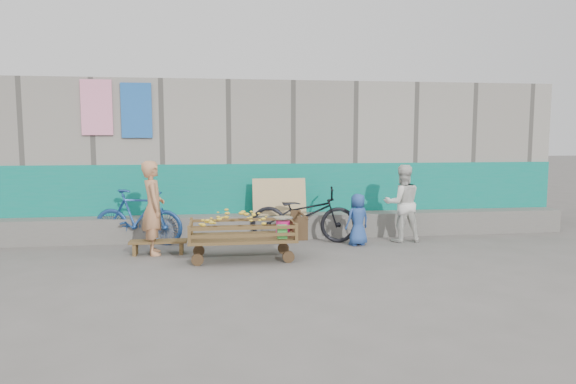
{
  "coord_description": "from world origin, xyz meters",
  "views": [
    {
      "loc": [
        -0.86,
        -7.24,
        1.93
      ],
      "look_at": [
        0.32,
        1.2,
        1.0
      ],
      "focal_mm": 32.0,
      "sensor_mm": 36.0,
      "label": 1
    }
  ],
  "objects": [
    {
      "name": "ground",
      "position": [
        0.0,
        0.0,
        0.0
      ],
      "size": [
        80.0,
        80.0,
        0.0
      ],
      "primitive_type": "plane",
      "color": "#5B5752",
      "rests_on": "ground"
    },
    {
      "name": "banana_cart",
      "position": [
        -0.51,
        0.68,
        0.52
      ],
      "size": [
        1.81,
        0.83,
        0.77
      ],
      "color": "brown",
      "rests_on": "ground"
    },
    {
      "name": "bicycle_blue",
      "position": [
        -2.26,
        2.05,
        0.5
      ],
      "size": [
        1.71,
        0.92,
        0.99
      ],
      "primitive_type": "imported",
      "rotation": [
        0.0,
        0.0,
        1.28
      ],
      "color": "navy",
      "rests_on": "ground"
    },
    {
      "name": "vendor_man",
      "position": [
        -1.89,
        1.26,
        0.77
      ],
      "size": [
        0.48,
        0.63,
        1.54
      ],
      "primitive_type": "imported",
      "rotation": [
        0.0,
        0.0,
        1.79
      ],
      "color": "tan",
      "rests_on": "ground"
    },
    {
      "name": "building_wall",
      "position": [
        -0.0,
        4.05,
        1.47
      ],
      "size": [
        12.0,
        3.5,
        3.0
      ],
      "color": "gray",
      "rests_on": "ground"
    },
    {
      "name": "child",
      "position": [
        1.61,
        1.47,
        0.46
      ],
      "size": [
        0.52,
        0.42,
        0.92
      ],
      "primitive_type": "imported",
      "rotation": [
        0.0,
        0.0,
        3.46
      ],
      "color": "#26478D",
      "rests_on": "ground"
    },
    {
      "name": "bicycle_dark",
      "position": [
        0.7,
        1.87,
        0.5
      ],
      "size": [
        2.01,
        1.03,
        1.01
      ],
      "primitive_type": "imported",
      "rotation": [
        0.0,
        0.0,
        1.38
      ],
      "color": "black",
      "rests_on": "ground"
    },
    {
      "name": "woman",
      "position": [
        2.5,
        1.68,
        0.71
      ],
      "size": [
        0.7,
        0.55,
        1.42
      ],
      "primitive_type": "imported",
      "rotation": [
        0.0,
        0.0,
        3.12
      ],
      "color": "silver",
      "rests_on": "ground"
    },
    {
      "name": "bench",
      "position": [
        -1.82,
        1.23,
        0.17
      ],
      "size": [
        0.92,
        0.28,
        0.23
      ],
      "color": "brown",
      "rests_on": "ground"
    }
  ]
}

